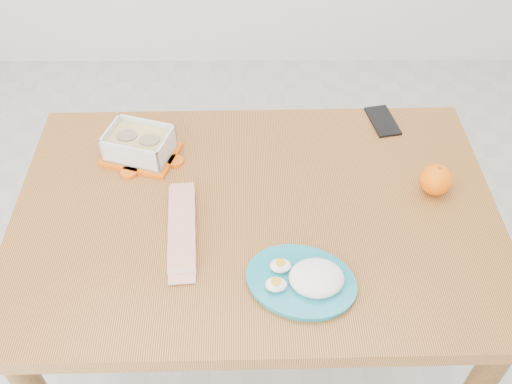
{
  "coord_description": "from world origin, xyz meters",
  "views": [
    {
      "loc": [
        0.05,
        -0.9,
        1.72
      ],
      "look_at": [
        0.05,
        -0.02,
        0.81
      ],
      "focal_mm": 40.0,
      "sensor_mm": 36.0,
      "label": 1
    }
  ],
  "objects_px": {
    "dining_table": "(256,240)",
    "smartphone": "(383,121)",
    "rice_plate": "(306,279)",
    "orange_fruit": "(436,180)",
    "food_container": "(139,145)"
  },
  "relations": [
    {
      "from": "dining_table",
      "to": "orange_fruit",
      "type": "distance_m",
      "value": 0.45
    },
    {
      "from": "food_container",
      "to": "rice_plate",
      "type": "relative_size",
      "value": 0.73
    },
    {
      "from": "food_container",
      "to": "orange_fruit",
      "type": "height_order",
      "value": "same"
    },
    {
      "from": "food_container",
      "to": "smartphone",
      "type": "bearing_deg",
      "value": 28.65
    },
    {
      "from": "smartphone",
      "to": "dining_table",
      "type": "bearing_deg",
      "value": -148.19
    },
    {
      "from": "dining_table",
      "to": "smartphone",
      "type": "distance_m",
      "value": 0.48
    },
    {
      "from": "dining_table",
      "to": "rice_plate",
      "type": "bearing_deg",
      "value": -65.04
    },
    {
      "from": "food_container",
      "to": "smartphone",
      "type": "xyz_separation_m",
      "value": [
        0.63,
        0.13,
        -0.03
      ]
    },
    {
      "from": "orange_fruit",
      "to": "dining_table",
      "type": "bearing_deg",
      "value": -171.72
    },
    {
      "from": "dining_table",
      "to": "rice_plate",
      "type": "relative_size",
      "value": 4.0
    },
    {
      "from": "food_container",
      "to": "orange_fruit",
      "type": "xyz_separation_m",
      "value": [
        0.71,
        -0.13,
        0.0
      ]
    },
    {
      "from": "dining_table",
      "to": "food_container",
      "type": "distance_m",
      "value": 0.37
    },
    {
      "from": "orange_fruit",
      "to": "rice_plate",
      "type": "distance_m",
      "value": 0.42
    },
    {
      "from": "orange_fruit",
      "to": "rice_plate",
      "type": "xyz_separation_m",
      "value": [
        -0.32,
        -0.27,
        -0.02
      ]
    },
    {
      "from": "food_container",
      "to": "rice_plate",
      "type": "height_order",
      "value": "food_container"
    }
  ]
}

